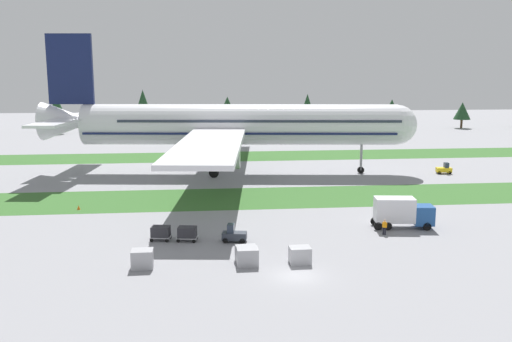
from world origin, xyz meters
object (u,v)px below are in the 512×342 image
object	(u,v)px
ground_crew_marshaller	(385,226)
taxiway_marker_1	(383,200)
baggage_tug	(234,235)
uld_container_3	(300,255)
airliner	(229,124)
uld_container_2	(247,257)
uld_container_1	(246,254)
cargo_dolly_lead	(187,233)
cargo_dolly_second	(161,232)
uld_container_0	(142,259)
taxiway_marker_0	(79,207)
catering_truck	(402,212)
pushback_tractor	(444,169)

from	to	relation	value
ground_crew_marshaller	taxiway_marker_1	world-z (taller)	ground_crew_marshaller
baggage_tug	uld_container_3	distance (m)	9.31
airliner	uld_container_3	distance (m)	48.50
airliner	taxiway_marker_1	distance (m)	32.50
uld_container_2	uld_container_1	bearing A→B (deg)	91.16
cargo_dolly_lead	cargo_dolly_second	size ratio (longest dim) A/B	1.00
airliner	uld_container_0	world-z (taller)	airliner
uld_container_3	ground_crew_marshaller	bearing A→B (deg)	36.64
uld_container_2	taxiway_marker_0	size ratio (longest dim) A/B	3.48
ground_crew_marshaller	baggage_tug	bearing A→B (deg)	44.33
uld_container_0	taxiway_marker_0	size ratio (longest dim) A/B	3.48
airliner	baggage_tug	xyz separation A→B (m)	(-1.73, -40.44, -7.89)
uld_container_0	uld_container_3	distance (m)	14.78
uld_container_0	taxiway_marker_0	xyz separation A→B (m)	(-10.57, 23.14, -0.58)
uld_container_2	taxiway_marker_1	xyz separation A→B (m)	(21.09, 23.78, -0.58)
baggage_tug	catering_truck	xyz separation A→B (m)	(19.78, 3.44, 1.14)
uld_container_0	uld_container_2	size ratio (longest dim) A/B	1.00
cargo_dolly_second	ground_crew_marshaller	xyz separation A→B (m)	(24.69, -0.40, 0.03)
baggage_tug	taxiway_marker_0	distance (m)	25.24
baggage_tug	ground_crew_marshaller	xyz separation A→B (m)	(16.89, 0.97, 0.13)
ground_crew_marshaller	uld_container_2	size ratio (longest dim) A/B	0.87
ground_crew_marshaller	uld_container_2	distance (m)	18.07
cargo_dolly_second	taxiway_marker_0	world-z (taller)	cargo_dolly_second
pushback_tractor	uld_container_0	distance (m)	64.98
uld_container_2	cargo_dolly_lead	bearing A→B (deg)	125.19
cargo_dolly_lead	uld_container_2	distance (m)	10.06
airliner	cargo_dolly_lead	world-z (taller)	airliner
airliner	catering_truck	bearing A→B (deg)	32.48
uld_container_1	uld_container_3	distance (m)	5.11
airliner	taxiway_marker_0	size ratio (longest dim) A/B	141.01
uld_container_1	cargo_dolly_lead	bearing A→B (deg)	128.47
taxiway_marker_0	taxiway_marker_1	world-z (taller)	taxiway_marker_0
catering_truck	uld_container_1	xyz separation A→B (m)	(-18.96, -9.84, -1.18)
ground_crew_marshaller	taxiway_marker_0	distance (m)	39.38
airliner	uld_container_2	world-z (taller)	airliner
ground_crew_marshaller	uld_container_0	bearing A→B (deg)	58.42
uld_container_1	taxiway_marker_1	world-z (taller)	uld_container_1
taxiway_marker_0	taxiway_marker_1	size ratio (longest dim) A/B	1.13
pushback_tractor	uld_container_2	bearing A→B (deg)	144.79
uld_container_1	taxiway_marker_0	distance (m)	30.27
catering_truck	taxiway_marker_0	size ratio (longest dim) A/B	12.49
airliner	uld_container_2	distance (m)	48.44
cargo_dolly_lead	uld_container_3	size ratio (longest dim) A/B	1.21
airliner	uld_container_3	xyz separation A→B (m)	(4.13, -47.67, -7.91)
taxiway_marker_1	airliner	bearing A→B (deg)	130.08
uld_container_0	uld_container_2	bearing A→B (deg)	-1.43
pushback_tractor	taxiway_marker_0	bearing A→B (deg)	115.28
baggage_tug	cargo_dolly_second	bearing A→B (deg)	-90.00
uld_container_3	taxiway_marker_0	bearing A→B (deg)	137.48
uld_container_3	taxiway_marker_0	xyz separation A→B (m)	(-25.36, 23.26, -0.50)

